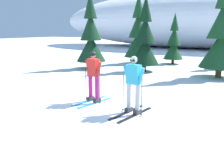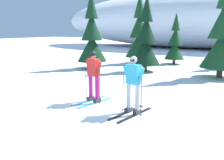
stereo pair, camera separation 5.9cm
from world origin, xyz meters
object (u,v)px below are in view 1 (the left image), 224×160
object	(u,v)px
skier_cyan_jacket	(133,84)
pine_tree_center_right	(174,43)
skier_red_jacket	(93,76)
pine_tree_center_left	(145,40)
pine_tree_far_left	(91,37)
pine_tree_right	(222,34)
pine_tree_left	(138,35)

from	to	relation	value
skier_cyan_jacket	pine_tree_center_right	world-z (taller)	pine_tree_center_right
skier_cyan_jacket	pine_tree_center_right	size ratio (longest dim) A/B	0.47
skier_red_jacket	pine_tree_center_left	size ratio (longest dim) A/B	0.39
pine_tree_far_left	pine_tree_right	bearing A→B (deg)	6.78
skier_red_jacket	pine_tree_center_right	size ratio (longest dim) A/B	0.48
pine_tree_left	pine_tree_center_left	size ratio (longest dim) A/B	1.13
pine_tree_left	pine_tree_center_left	distance (m)	3.51
pine_tree_left	pine_tree_center_right	xyz separation A→B (m)	(2.49, 1.12, -0.61)
pine_tree_center_left	pine_tree_right	size ratio (longest dim) A/B	0.83
pine_tree_right	pine_tree_center_left	bearing A→B (deg)	-177.97
pine_tree_right	skier_red_jacket	bearing A→B (deg)	-116.28
pine_tree_center_right	skier_red_jacket	bearing A→B (deg)	-89.46
pine_tree_left	skier_cyan_jacket	bearing A→B (deg)	-67.23
pine_tree_center_right	pine_tree_right	xyz separation A→B (m)	(3.61, -3.98, 0.75)
pine_tree_left	skier_red_jacket	bearing A→B (deg)	-75.39
pine_tree_center_left	pine_tree_left	bearing A→B (deg)	120.48
pine_tree_far_left	pine_tree_center_right	world-z (taller)	pine_tree_far_left
pine_tree_center_right	pine_tree_center_left	bearing A→B (deg)	-99.88
skier_cyan_jacket	pine_tree_left	world-z (taller)	pine_tree_left
skier_cyan_jacket	pine_tree_center_right	bearing A→B (deg)	99.17
skier_cyan_jacket	pine_tree_right	distance (m)	7.82
skier_cyan_jacket	pine_tree_right	size ratio (longest dim) A/B	0.32
pine_tree_far_left	pine_tree_left	xyz separation A→B (m)	(1.77, 3.80, 0.11)
skier_red_jacket	pine_tree_far_left	xyz separation A→B (m)	(-4.36, 6.17, 1.14)
pine_tree_far_left	pine_tree_left	distance (m)	4.19
skier_cyan_jacket	pine_tree_center_left	size ratio (longest dim) A/B	0.39
skier_red_jacket	skier_cyan_jacket	distance (m)	1.79
pine_tree_right	skier_cyan_jacket	bearing A→B (deg)	-103.27
skier_cyan_jacket	pine_tree_center_left	xyz separation A→B (m)	(-2.57, 7.33, 1.01)
skier_cyan_jacket	pine_tree_far_left	distance (m)	9.03
skier_red_jacket	pine_tree_right	size ratio (longest dim) A/B	0.33
pine_tree_far_left	pine_tree_center_right	distance (m)	6.52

